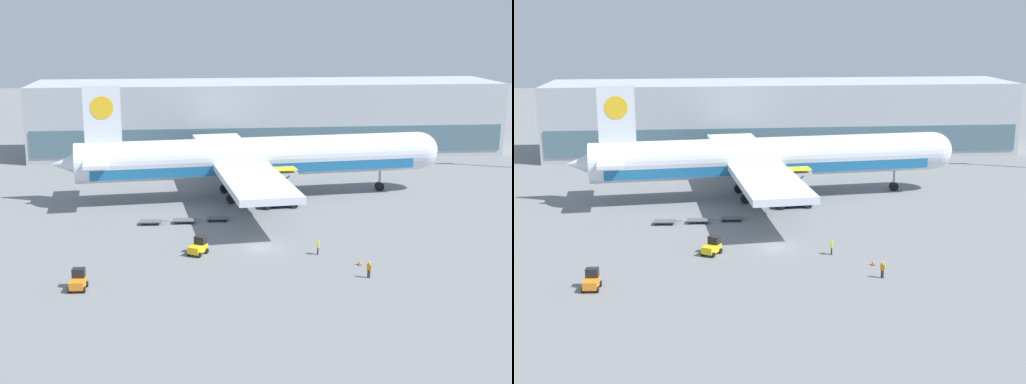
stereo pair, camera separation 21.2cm
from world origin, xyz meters
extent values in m
plane|color=slate|center=(0.00, 0.00, 0.00)|extent=(400.00, 400.00, 0.00)
cube|color=#B2B7BC|center=(7.58, 60.13, 7.00)|extent=(90.00, 18.00, 14.00)
cube|color=slate|center=(7.58, 51.03, 3.85)|extent=(88.20, 0.20, 4.90)
cylinder|color=silver|center=(1.65, 24.21, 6.10)|extent=(52.32, 10.88, 5.80)
cube|color=#1E669E|center=(1.65, 24.21, 4.79)|extent=(48.17, 10.36, 1.45)
sphere|color=silver|center=(27.52, 26.76, 6.10)|extent=(5.68, 5.68, 5.68)
cone|color=silver|center=(-24.23, 21.65, 6.10)|extent=(6.89, 6.11, 5.51)
cube|color=silver|center=(-20.09, 22.06, 13.00)|extent=(5.22, 0.95, 8.00)
cylinder|color=yellow|center=(-20.09, 22.06, 13.96)|extent=(3.24, 0.86, 3.20)
cube|color=silver|center=(-21.12, 21.96, 6.68)|extent=(4.86, 13.29, 0.50)
cube|color=silver|center=(-0.94, 23.95, 5.38)|extent=(12.68, 48.55, 0.90)
cylinder|color=#9EA0A5|center=(0.05, 13.92, 3.58)|extent=(4.45, 3.20, 2.80)
cylinder|color=#9EA0A5|center=(-1.93, 33.98, 3.58)|extent=(4.45, 3.20, 2.80)
cylinder|color=#9EA0A5|center=(21.31, 26.15, 2.65)|extent=(0.36, 0.36, 4.00)
cylinder|color=black|center=(21.31, 26.15, 0.65)|extent=(1.38, 1.02, 1.30)
cylinder|color=#9EA0A5|center=(-2.18, 20.61, 2.65)|extent=(0.36, 0.36, 4.00)
cylinder|color=black|center=(-2.18, 20.61, 0.65)|extent=(1.38, 1.02, 1.30)
cylinder|color=#9EA0A5|center=(-2.81, 26.98, 2.65)|extent=(0.36, 0.36, 4.00)
cylinder|color=black|center=(-2.81, 26.98, 0.65)|extent=(1.38, 1.02, 1.30)
cube|color=#284C99|center=(4.46, 18.13, 0.80)|extent=(5.47, 3.50, 0.70)
cube|color=#B2B2B7|center=(4.46, 18.13, 4.92)|extent=(5.20, 3.32, 0.30)
cube|color=yellow|center=(4.46, 18.13, 5.47)|extent=(5.20, 3.32, 0.08)
cube|color=#284C99|center=(4.46, 18.13, 3.03)|extent=(4.26, 0.58, 3.88)
cube|color=#284C99|center=(4.46, 18.13, 3.03)|extent=(4.26, 0.58, 3.88)
cylinder|color=black|center=(6.26, 19.82, 0.45)|extent=(0.93, 0.45, 0.90)
cylinder|color=black|center=(6.55, 16.83, 0.45)|extent=(0.93, 0.45, 0.90)
cylinder|color=black|center=(2.38, 19.44, 0.45)|extent=(0.93, 0.45, 0.90)
cylinder|color=black|center=(2.67, 16.45, 0.45)|extent=(0.93, 0.45, 0.90)
cube|color=orange|center=(-19.45, -11.50, 0.70)|extent=(1.51, 2.36, 0.80)
cube|color=black|center=(-19.42, -10.85, 1.55)|extent=(1.28, 0.96, 0.90)
cube|color=black|center=(-19.39, -10.27, 0.42)|extent=(1.27, 0.22, 0.24)
cylinder|color=black|center=(-20.11, -10.66, 0.30)|extent=(0.27, 0.61, 0.60)
cylinder|color=black|center=(-18.71, -10.73, 0.30)|extent=(0.27, 0.61, 0.60)
cylinder|color=black|center=(-20.18, -12.27, 0.30)|extent=(0.27, 0.61, 0.60)
cylinder|color=black|center=(-18.79, -12.34, 0.30)|extent=(0.27, 0.61, 0.60)
cube|color=yellow|center=(-7.44, -1.89, 0.70)|extent=(2.40, 2.69, 0.80)
cube|color=black|center=(-7.10, -1.34, 1.55)|extent=(1.53, 1.42, 0.90)
cube|color=black|center=(-6.79, -0.85, 0.42)|extent=(1.15, 0.80, 0.24)
cylinder|color=black|center=(-7.61, -0.84, 0.30)|extent=(0.52, 0.64, 0.60)
cylinder|color=black|center=(-6.42, -1.58, 0.30)|extent=(0.52, 0.64, 0.60)
cylinder|color=black|center=(-8.46, -2.21, 0.30)|extent=(0.52, 0.64, 0.60)
cylinder|color=black|center=(-7.27, -2.95, 0.30)|extent=(0.52, 0.64, 0.60)
cube|color=#56565B|center=(-13.31, 10.85, 0.42)|extent=(2.88, 1.66, 0.12)
cube|color=#56565B|center=(-11.46, 10.74, 0.42)|extent=(0.90, 0.13, 0.08)
cylinder|color=black|center=(-12.30, 11.43, 0.18)|extent=(0.37, 0.16, 0.36)
cylinder|color=black|center=(-12.37, 10.15, 0.18)|extent=(0.37, 0.16, 0.36)
cylinder|color=black|center=(-14.25, 11.54, 0.18)|extent=(0.37, 0.16, 0.36)
cylinder|color=black|center=(-14.33, 10.26, 0.18)|extent=(0.37, 0.16, 0.36)
cube|color=#56565B|center=(-8.98, 11.01, 0.42)|extent=(2.88, 1.66, 0.12)
cube|color=#56565B|center=(-7.13, 10.91, 0.42)|extent=(0.90, 0.13, 0.08)
cylinder|color=black|center=(-7.97, 11.59, 0.18)|extent=(0.37, 0.16, 0.36)
cylinder|color=black|center=(-8.04, 10.32, 0.18)|extent=(0.37, 0.16, 0.36)
cylinder|color=black|center=(-9.92, 11.70, 0.18)|extent=(0.37, 0.16, 0.36)
cylinder|color=black|center=(-10.00, 10.43, 0.18)|extent=(0.37, 0.16, 0.36)
cube|color=#56565B|center=(-4.59, 11.66, 0.42)|extent=(2.88, 1.66, 0.12)
cube|color=#56565B|center=(-2.74, 11.55, 0.42)|extent=(0.90, 0.13, 0.08)
cylinder|color=black|center=(-3.57, 12.24, 0.18)|extent=(0.37, 0.16, 0.36)
cylinder|color=black|center=(-3.65, 10.96, 0.18)|extent=(0.37, 0.16, 0.36)
cylinder|color=black|center=(-5.53, 12.35, 0.18)|extent=(0.37, 0.16, 0.36)
cylinder|color=black|center=(-5.60, 11.07, 0.18)|extent=(0.37, 0.16, 0.36)
cylinder|color=black|center=(10.09, -11.15, 0.41)|extent=(0.14, 0.14, 0.83)
cylinder|color=black|center=(9.97, -10.99, 0.41)|extent=(0.14, 0.14, 0.83)
cube|color=orange|center=(10.03, -11.07, 1.14)|extent=(0.39, 0.42, 0.62)
cylinder|color=orange|center=(10.17, -11.26, 1.17)|extent=(0.09, 0.09, 0.56)
cylinder|color=orange|center=(9.89, -10.87, 1.17)|extent=(0.09, 0.09, 0.56)
sphere|color=tan|center=(10.03, -11.07, 1.56)|extent=(0.22, 0.22, 0.22)
sphere|color=yellow|center=(10.03, -11.07, 1.62)|extent=(0.21, 0.21, 0.21)
cylinder|color=black|center=(6.12, -3.30, 0.40)|extent=(0.14, 0.14, 0.80)
cylinder|color=black|center=(6.18, -3.11, 0.40)|extent=(0.14, 0.14, 0.80)
cube|color=yellow|center=(6.15, -3.21, 1.10)|extent=(0.32, 0.41, 0.60)
cylinder|color=yellow|center=(6.08, -3.43, 1.13)|extent=(0.09, 0.09, 0.54)
cylinder|color=yellow|center=(6.23, -2.98, 1.13)|extent=(0.09, 0.09, 0.54)
sphere|color=#DBB28E|center=(6.15, -3.21, 1.51)|extent=(0.22, 0.22, 0.22)
sphere|color=yellow|center=(6.15, -3.21, 1.57)|extent=(0.21, 0.21, 0.21)
cube|color=black|center=(10.00, -7.17, 0.02)|extent=(0.40, 0.40, 0.04)
cone|color=orange|center=(10.00, -7.17, 0.38)|extent=(0.32, 0.32, 0.68)
cylinder|color=white|center=(10.00, -7.17, 0.41)|extent=(0.19, 0.19, 0.10)
camera|label=1|loc=(-8.50, -79.06, 26.27)|focal=50.00mm
camera|label=2|loc=(-8.29, -79.08, 26.27)|focal=50.00mm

